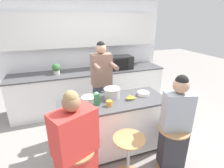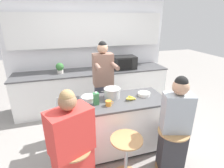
# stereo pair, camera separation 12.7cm
# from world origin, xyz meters

# --- Properties ---
(ground_plane) EXTENTS (16.00, 16.00, 0.00)m
(ground_plane) POSITION_xyz_m (0.00, 0.00, 0.00)
(ground_plane) COLOR gray
(wall_back) EXTENTS (3.84, 0.22, 2.70)m
(wall_back) POSITION_xyz_m (0.00, 1.96, 1.54)
(wall_back) COLOR white
(wall_back) RESTS_ON ground_plane
(back_counter) EXTENTS (3.57, 0.71, 0.93)m
(back_counter) POSITION_xyz_m (0.00, 1.62, 0.46)
(back_counter) COLOR white
(back_counter) RESTS_ON ground_plane
(kitchen_island) EXTENTS (1.66, 0.67, 0.91)m
(kitchen_island) POSITION_xyz_m (0.00, 0.00, 0.46)
(kitchen_island) COLOR black
(kitchen_island) RESTS_ON ground_plane
(bar_stool_leftmost) EXTENTS (0.42, 0.42, 0.65)m
(bar_stool_leftmost) POSITION_xyz_m (-0.66, -0.58, 0.39)
(bar_stool_leftmost) COLOR tan
(bar_stool_leftmost) RESTS_ON ground_plane
(bar_stool_center) EXTENTS (0.42, 0.42, 0.65)m
(bar_stool_center) POSITION_xyz_m (0.00, -0.59, 0.39)
(bar_stool_center) COLOR tan
(bar_stool_center) RESTS_ON ground_plane
(bar_stool_rightmost) EXTENTS (0.42, 0.42, 0.65)m
(bar_stool_rightmost) POSITION_xyz_m (0.66, -0.63, 0.39)
(bar_stool_rightmost) COLOR tan
(bar_stool_rightmost) RESTS_ON ground_plane
(person_cooking) EXTENTS (0.36, 0.54, 1.72)m
(person_cooking) POSITION_xyz_m (0.00, 0.63, 0.86)
(person_cooking) COLOR #383842
(person_cooking) RESTS_ON ground_plane
(person_wrapped_blanket) EXTENTS (0.55, 0.46, 1.42)m
(person_wrapped_blanket) POSITION_xyz_m (-0.68, -0.61, 0.67)
(person_wrapped_blanket) COLOR red
(person_wrapped_blanket) RESTS_ON ground_plane
(person_seated_near) EXTENTS (0.42, 0.35, 1.43)m
(person_seated_near) POSITION_xyz_m (0.68, -0.61, 0.67)
(person_seated_near) COLOR #333338
(person_seated_near) RESTS_ON ground_plane
(cooking_pot) EXTENTS (0.34, 0.26, 0.16)m
(cooking_pot) POSITION_xyz_m (0.01, 0.11, 0.99)
(cooking_pot) COLOR #B7BABC
(cooking_pot) RESTS_ON kitchen_island
(fruit_bowl) EXTENTS (0.19, 0.19, 0.06)m
(fruit_bowl) POSITION_xyz_m (0.53, 0.04, 0.94)
(fruit_bowl) COLOR white
(fruit_bowl) RESTS_ON kitchen_island
(mixing_bowl_steel) EXTENTS (0.22, 0.22, 0.07)m
(mixing_bowl_steel) POSITION_xyz_m (-0.36, 0.13, 0.94)
(mixing_bowl_steel) COLOR white
(mixing_bowl_steel) RESTS_ON kitchen_island
(coffee_cup_near) EXTENTS (0.12, 0.09, 0.08)m
(coffee_cup_near) POSITION_xyz_m (-0.11, -0.13, 0.95)
(coffee_cup_near) COLOR orange
(coffee_cup_near) RESTS_ON kitchen_island
(banana_bunch) EXTENTS (0.19, 0.13, 0.06)m
(banana_bunch) POSITION_xyz_m (0.26, -0.04, 0.94)
(banana_bunch) COLOR yellow
(banana_bunch) RESTS_ON kitchen_island
(juice_carton) EXTENTS (0.08, 0.08, 0.19)m
(juice_carton) POSITION_xyz_m (-0.27, -0.03, 1.00)
(juice_carton) COLOR #38844C
(juice_carton) RESTS_ON kitchen_island
(microwave) EXTENTS (0.54, 0.35, 0.30)m
(microwave) POSITION_xyz_m (0.76, 1.57, 1.08)
(microwave) COLOR black
(microwave) RESTS_ON back_counter
(potted_plant) EXTENTS (0.17, 0.17, 0.24)m
(potted_plant) POSITION_xyz_m (-0.74, 1.62, 1.06)
(potted_plant) COLOR beige
(potted_plant) RESTS_ON back_counter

